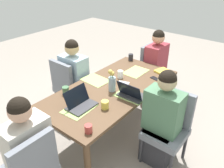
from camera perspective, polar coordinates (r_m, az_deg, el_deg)
name	(u,v)px	position (r m, az deg, el deg)	size (l,w,h in m)	color
ground_plane	(112,131)	(3.32, 0.00, -11.69)	(10.00, 10.00, 0.00)	gray
dining_table	(112,93)	(2.94, 0.00, -2.17)	(1.90, 0.92, 0.72)	brown
chair_head_left_left_near	(31,168)	(2.32, -19.68, -19.25)	(0.44, 0.44, 0.90)	slate
person_head_left_left_near	(31,158)	(2.37, -19.60, -17.09)	(0.40, 0.36, 1.19)	#2D2D33
chair_far_left_mid	(69,85)	(3.48, -10.81, -0.17)	(0.44, 0.44, 0.90)	slate
person_far_left_mid	(75,82)	(3.47, -9.27, 0.39)	(0.36, 0.40, 1.19)	#2D2D33
chair_head_right_left_far	(153,68)	(4.00, 10.23, 3.97)	(0.44, 0.44, 0.90)	slate
person_head_right_left_far	(155,69)	(3.91, 10.78, 3.74)	(0.40, 0.36, 1.19)	#2D2D33
chair_near_right_near	(169,124)	(2.73, 14.13, -9.78)	(0.44, 0.44, 0.90)	slate
person_near_right_near	(162,124)	(2.67, 12.33, -9.68)	(0.36, 0.40, 1.19)	#2D2D33
flower_vase	(112,82)	(2.77, -0.01, 0.60)	(0.09, 0.09, 0.29)	#8EA8B7
placemat_head_left_left_near	(79,109)	(2.53, -8.18, -6.10)	(0.36, 0.26, 0.00)	#9EBC66
placemat_far_left_mid	(95,80)	(3.08, -4.20, 1.02)	(0.36, 0.26, 0.00)	#9EBC66
placemat_head_right_left_far	(136,72)	(3.32, 5.98, 3.10)	(0.36, 0.26, 0.00)	#9EBC66
placemat_near_right_near	(131,95)	(2.74, 4.76, -2.88)	(0.36, 0.26, 0.00)	#9EBC66
laptop_head_left_left_near	(80,103)	(2.55, -7.98, -4.76)	(0.32, 0.22, 0.20)	#38383D
laptop_near_right_near	(131,94)	(2.70, 4.88, -2.48)	(0.22, 0.32, 0.20)	#38383D
coffee_mug_near_left	(120,74)	(3.12, 2.11, 2.46)	(0.08, 0.08, 0.11)	white
coffee_mug_near_right	(88,129)	(2.19, -5.93, -11.10)	(0.07, 0.07, 0.08)	#AD3D38
coffee_mug_centre_left	(66,90)	(2.80, -11.52, -1.60)	(0.08, 0.08, 0.10)	#47704C
coffee_mug_centre_right	(131,57)	(3.68, 4.73, 6.71)	(0.08, 0.08, 0.11)	#232328
coffee_mug_far_left	(105,105)	(2.49, -1.78, -5.21)	(0.08, 0.08, 0.09)	#DBC64C
book_red_cover	(162,71)	(3.38, 12.41, 3.23)	(0.20, 0.14, 0.03)	gold
phone_black	(156,79)	(3.16, 10.92, 1.31)	(0.15, 0.07, 0.01)	black
phone_silver	(124,83)	(3.01, 2.92, 0.33)	(0.15, 0.07, 0.01)	silver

